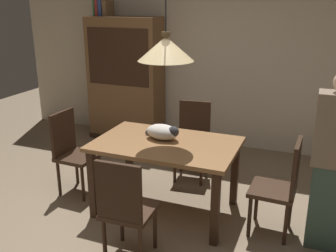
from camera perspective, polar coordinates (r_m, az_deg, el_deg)
ground at (r=3.74m, az=-4.77°, el=-15.65°), size 10.00×10.00×0.00m
back_wall at (r=5.63m, az=7.13°, el=11.71°), size 6.40×0.10×2.90m
dining_table at (r=3.81m, az=-0.30°, el=-3.86°), size 1.40×0.90×0.75m
chair_near_front at (r=3.16m, az=-6.38°, el=-11.78°), size 0.42×0.42×0.93m
chair_far_back at (r=4.63m, az=3.69°, el=-1.59°), size 0.44×0.44×0.93m
chair_right_side at (r=3.63m, az=16.59°, el=-8.23°), size 0.41×0.41×0.93m
chair_left_side at (r=4.38m, az=-14.10°, el=-3.32°), size 0.42×0.42×0.93m
cat_sleeping at (r=3.83m, az=-0.71°, el=-0.88°), size 0.39×0.26×0.16m
pendant_lamp at (r=3.55m, az=-0.33°, el=11.46°), size 0.52×0.52×1.30m
hutch_bookcase at (r=5.88m, az=-6.28°, el=6.49°), size 1.12×0.45×1.85m
book_green_slim at (r=5.98m, az=-10.52°, el=17.03°), size 0.03×0.20×0.26m
book_red_tall at (r=5.95m, az=-10.11°, el=17.15°), size 0.04×0.22×0.28m
book_blue_wide at (r=5.92m, az=-9.55°, el=16.98°), size 0.06×0.24×0.24m
book_brown_thick at (r=5.88m, az=-8.89°, el=16.90°), size 0.06×0.24×0.22m
person_standing at (r=3.48m, az=23.32°, el=-5.23°), size 0.36×0.22×1.57m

